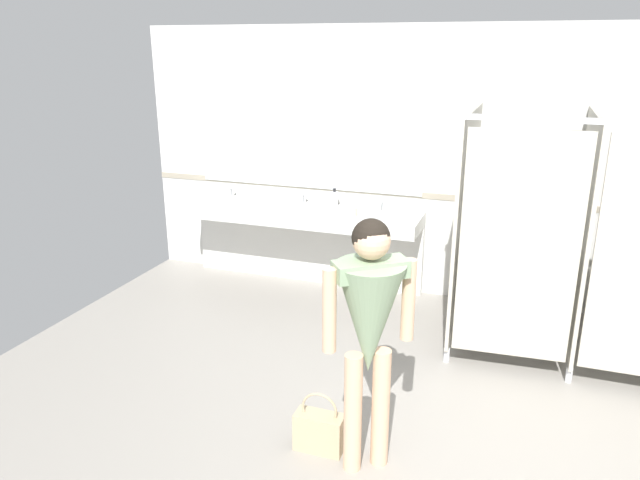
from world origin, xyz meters
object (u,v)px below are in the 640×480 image
(handbag, at_px, (319,430))
(person_standing, at_px, (369,319))
(soap_dispenser, at_px, (334,199))
(paper_cup, at_px, (353,212))

(handbag, bearing_deg, person_standing, -8.30)
(handbag, relative_size, soap_dispenser, 2.14)
(soap_dispenser, height_order, paper_cup, soap_dispenser)
(handbag, distance_m, paper_cup, 2.54)
(handbag, height_order, soap_dispenser, soap_dispenser)
(person_standing, bearing_deg, paper_cup, 108.51)
(handbag, relative_size, paper_cup, 4.75)
(person_standing, height_order, handbag, person_standing)
(person_standing, relative_size, soap_dispenser, 8.23)
(person_standing, xyz_separation_m, paper_cup, (-0.81, 2.41, -0.07))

